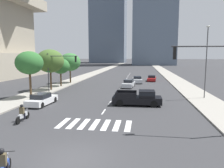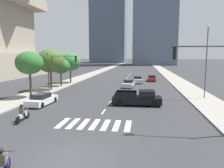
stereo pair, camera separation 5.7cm
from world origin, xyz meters
The scene contains 20 objects.
ground_plane centered at (0.00, 0.00, 0.00)m, with size 800.00×800.00×0.00m, color #333335.
sidewalk_east centered at (11.42, 30.00, 0.07)m, with size 4.00×260.00×0.15m, color gray.
sidewalk_west centered at (-11.42, 30.00, 0.07)m, with size 4.00×260.00×0.15m, color gray.
crosswalk_near centered at (0.00, 5.85, 0.00)m, with size 5.85×2.79×0.01m.
lane_divider_center centered at (0.00, 33.85, 0.00)m, with size 0.14×50.00×0.01m.
motorcycle_lead centered at (-2.38, -2.31, 0.58)m, with size 0.97×2.03×1.49m.
motorcycle_trailing centered at (-6.24, 5.82, 0.58)m, with size 0.70×2.25×1.49m.
pickup_truck centered at (3.47, 13.28, 0.81)m, with size 5.44×2.17×1.67m.
sedan_silver_0 centered at (2.80, 33.35, 0.61)m, with size 2.13×4.40×1.33m.
sedan_red_1 centered at (5.91, 37.39, 0.56)m, with size 2.12×4.80×1.20m.
sedan_white_2 centered at (-7.48, 11.86, 0.61)m, with size 2.03×4.53×1.32m.
sedan_silver_3 centered at (1.41, 26.99, 0.63)m, with size 2.18×4.72×1.37m.
traffic_signal_near centered at (8.79, 5.03, 4.55)m, with size 5.13×0.28×6.41m.
traffic_signal_far centered at (-8.51, 19.82, 4.11)m, with size 4.85×0.28×5.75m.
street_lamp_east centered at (11.72, 17.92, 5.31)m, with size 0.50×0.24×9.08m.
street_tree_nearest centered at (-10.62, 15.21, 4.61)m, with size 3.49×3.49×5.97m.
street_tree_second centered at (-10.62, 21.52, 4.71)m, with size 4.30×4.30×6.39m.
street_tree_third centered at (-10.62, 25.77, 3.72)m, with size 3.22×3.22×4.95m.
street_tree_fourth centered at (-10.62, 30.88, 4.28)m, with size 4.20×4.20×5.92m.
office_tower_left_skyline centered at (-24.05, 168.90, 45.62)m, with size 27.87×28.04×102.91m.
Camera 2 is at (3.75, -10.50, 5.50)m, focal length 34.23 mm.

